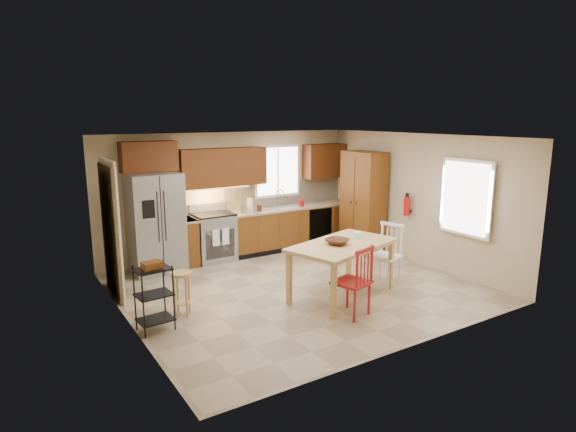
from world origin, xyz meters
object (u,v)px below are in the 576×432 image
(table_bowl, at_px, (337,245))
(table_jar, at_px, (357,237))
(dining_table, at_px, (342,270))
(bar_stool, at_px, (182,293))
(pantry, at_px, (363,202))
(range_stove, at_px, (214,238))
(soap_bottle, at_px, (302,202))
(chair_white, at_px, (385,255))
(chair_red, at_px, (351,281))
(fire_extinguisher, at_px, (407,206))
(refrigerator, at_px, (156,223))
(utility_cart, at_px, (154,298))

(table_bowl, distance_m, table_jar, 0.51)
(dining_table, height_order, bar_stool, dining_table)
(pantry, bearing_deg, table_bowl, -138.65)
(range_stove, distance_m, soap_bottle, 2.10)
(soap_bottle, relative_size, chair_white, 0.18)
(chair_white, distance_m, table_bowl, 1.12)
(pantry, height_order, bar_stool, pantry)
(pantry, bearing_deg, chair_red, -133.24)
(table_jar, bearing_deg, chair_red, -134.04)
(fire_extinguisher, xyz_separation_m, chair_white, (-1.29, -0.79, -0.58))
(chair_red, relative_size, table_bowl, 2.90)
(refrigerator, bearing_deg, fire_extinguisher, -24.52)
(pantry, bearing_deg, refrigerator, 167.38)
(pantry, height_order, table_jar, pantry)
(dining_table, relative_size, table_bowl, 4.94)
(soap_bottle, relative_size, fire_extinguisher, 0.53)
(range_stove, relative_size, table_bowl, 2.58)
(table_jar, height_order, utility_cart, table_jar)
(soap_bottle, bearing_deg, range_stove, 177.60)
(chair_white, distance_m, bar_stool, 3.41)
(dining_table, distance_m, bar_stool, 2.49)
(bar_stool, bearing_deg, soap_bottle, 21.11)
(soap_bottle, bearing_deg, table_bowl, -113.27)
(fire_extinguisher, relative_size, chair_red, 0.35)
(chair_red, xyz_separation_m, table_bowl, (0.24, 0.65, 0.35))
(table_bowl, bearing_deg, utility_cart, 172.61)
(dining_table, height_order, chair_red, chair_red)
(dining_table, bearing_deg, fire_extinguisher, 4.06)
(pantry, relative_size, chair_white, 2.03)
(dining_table, height_order, chair_white, chair_white)
(refrigerator, bearing_deg, range_stove, 2.99)
(chair_red, xyz_separation_m, table_jar, (0.73, 0.76, 0.38))
(chair_red, height_order, chair_white, same)
(dining_table, distance_m, utility_cart, 2.91)
(bar_stool, bearing_deg, chair_red, -42.94)
(chair_red, relative_size, utility_cart, 1.14)
(fire_extinguisher, bearing_deg, utility_cart, -174.63)
(refrigerator, height_order, fire_extinguisher, refrigerator)
(refrigerator, bearing_deg, pantry, -12.62)
(soap_bottle, distance_m, fire_extinguisher, 2.27)
(chair_white, bearing_deg, dining_table, 76.46)
(soap_bottle, bearing_deg, chair_white, -92.95)
(chair_white, bearing_deg, refrigerator, 31.11)
(refrigerator, bearing_deg, table_jar, -47.59)
(dining_table, bearing_deg, pantry, 26.29)
(refrigerator, relative_size, table_bowl, 5.11)
(fire_extinguisher, relative_size, dining_table, 0.20)
(refrigerator, bearing_deg, table_bowl, -54.92)
(refrigerator, height_order, pantry, pantry)
(bar_stool, bearing_deg, dining_table, -25.75)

